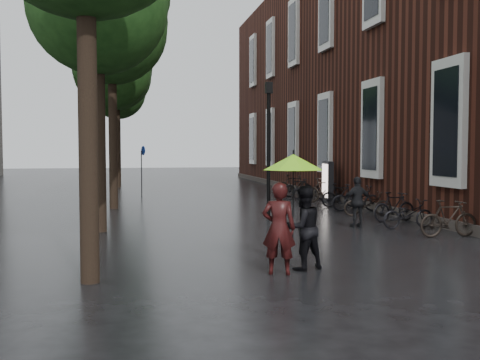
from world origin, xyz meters
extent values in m
plane|color=black|center=(0.00, 0.00, 0.00)|extent=(120.00, 120.00, 0.00)
cube|color=#38160F|center=(10.50, 19.50, 6.00)|extent=(10.00, 33.00, 12.00)
cube|color=silver|center=(5.45, 5.50, 3.00)|extent=(0.25, 1.60, 3.60)
cube|color=black|center=(5.35, 5.50, 3.00)|extent=(0.10, 1.20, 3.00)
cube|color=silver|center=(5.45, 10.50, 3.00)|extent=(0.25, 1.60, 3.60)
cube|color=black|center=(5.35, 10.50, 3.00)|extent=(0.10, 1.20, 3.00)
cube|color=silver|center=(5.45, 15.50, 3.00)|extent=(0.25, 1.60, 3.60)
cube|color=black|center=(5.35, 15.50, 3.00)|extent=(0.10, 1.20, 3.00)
cube|color=silver|center=(5.45, 15.50, 8.50)|extent=(0.25, 1.60, 3.60)
cube|color=black|center=(5.35, 15.50, 8.50)|extent=(0.10, 1.20, 3.00)
cube|color=silver|center=(5.45, 20.50, 3.00)|extent=(0.25, 1.60, 3.60)
cube|color=black|center=(5.35, 20.50, 3.00)|extent=(0.10, 1.20, 3.00)
cube|color=silver|center=(5.45, 20.50, 8.50)|extent=(0.25, 1.60, 3.60)
cube|color=black|center=(5.35, 20.50, 8.50)|extent=(0.10, 1.20, 3.00)
cube|color=silver|center=(5.45, 25.50, 3.00)|extent=(0.25, 1.60, 3.60)
cube|color=black|center=(5.35, 25.50, 3.00)|extent=(0.10, 1.20, 3.00)
cube|color=silver|center=(5.45, 25.50, 8.50)|extent=(0.25, 1.60, 3.60)
cube|color=black|center=(5.35, 25.50, 8.50)|extent=(0.10, 1.20, 3.00)
cube|color=silver|center=(5.45, 30.50, 3.00)|extent=(0.25, 1.60, 3.60)
cube|color=black|center=(5.35, 30.50, 3.00)|extent=(0.10, 1.20, 3.00)
cube|color=silver|center=(5.45, 30.50, 8.50)|extent=(0.25, 1.60, 3.60)
cube|color=black|center=(5.35, 30.50, 8.50)|extent=(0.10, 1.20, 3.00)
cube|color=#3F3833|center=(5.60, 19.50, 0.15)|extent=(0.40, 33.00, 0.30)
cylinder|color=black|center=(-4.00, 1.00, 2.34)|extent=(0.32, 0.32, 4.68)
cylinder|color=black|center=(-4.10, 7.00, 2.25)|extent=(0.32, 0.32, 4.51)
cylinder|color=black|center=(-3.90, 13.00, 2.48)|extent=(0.32, 0.32, 4.95)
cylinder|color=black|center=(-4.05, 19.00, 2.20)|extent=(0.32, 0.32, 4.40)
cylinder|color=black|center=(-3.95, 25.00, 2.39)|extent=(0.32, 0.32, 4.79)
cylinder|color=black|center=(-4.00, 31.00, 2.28)|extent=(0.32, 0.32, 4.57)
imported|color=black|center=(-0.69, 0.99, 0.84)|extent=(0.70, 0.56, 1.67)
imported|color=black|center=(-0.14, 1.29, 0.79)|extent=(0.90, 0.78, 1.57)
cylinder|color=black|center=(-0.36, 1.22, 1.30)|extent=(0.02, 0.02, 1.45)
cone|color=#88F319|center=(-0.36, 1.22, 2.03)|extent=(1.14, 1.14, 0.29)
cylinder|color=black|center=(-0.36, 1.22, 2.21)|extent=(0.02, 0.02, 0.08)
imported|color=black|center=(3.16, 6.47, 0.73)|extent=(0.88, 0.42, 1.47)
imported|color=black|center=(4.71, 4.26, 0.48)|extent=(1.62, 0.49, 0.97)
imported|color=black|center=(4.45, 5.91, 0.41)|extent=(1.61, 0.66, 0.83)
imported|color=black|center=(4.77, 7.39, 0.47)|extent=(1.62, 0.78, 0.94)
imported|color=black|center=(4.55, 8.90, 0.42)|extent=(1.66, 0.82, 0.83)
imported|color=black|center=(4.79, 10.40, 0.47)|extent=(1.84, 0.84, 0.93)
imported|color=black|center=(4.76, 11.91, 0.47)|extent=(1.57, 0.49, 0.93)
imported|color=black|center=(4.75, 13.69, 0.52)|extent=(1.81, 0.86, 1.05)
imported|color=black|center=(4.61, 15.28, 0.41)|extent=(1.60, 0.70, 0.82)
imported|color=black|center=(4.55, 16.63, 0.45)|extent=(1.54, 0.56, 0.91)
imported|color=black|center=(4.67, 17.98, 0.50)|extent=(1.70, 0.60, 1.00)
cube|color=black|center=(5.00, 13.92, 0.87)|extent=(0.24, 1.15, 1.74)
cube|color=silver|center=(4.87, 13.92, 0.92)|extent=(0.04, 0.97, 1.43)
cylinder|color=black|center=(1.24, 9.41, 2.09)|extent=(0.13, 0.13, 4.18)
cube|color=black|center=(1.24, 9.41, 4.29)|extent=(0.23, 0.23, 0.37)
sphere|color=#FFE5B2|center=(1.24, 9.41, 4.29)|extent=(0.19, 0.19, 0.19)
cylinder|color=#262628|center=(-2.73, 18.38, 1.09)|extent=(0.05, 0.05, 2.19)
cylinder|color=navy|center=(-2.64, 18.38, 2.19)|extent=(0.03, 0.44, 0.44)
camera|label=1|loc=(-3.34, -8.72, 2.27)|focal=42.00mm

